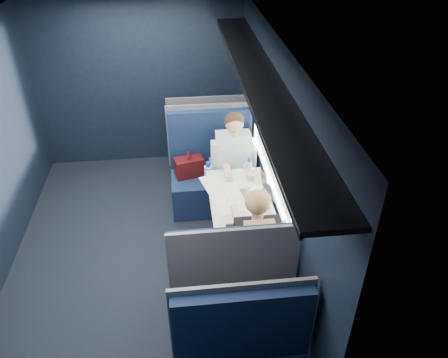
{
  "coord_description": "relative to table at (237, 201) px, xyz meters",
  "views": [
    {
      "loc": [
        0.49,
        -3.6,
        3.4
      ],
      "look_at": [
        0.9,
        0.0,
        0.95
      ],
      "focal_mm": 35.0,
      "sensor_mm": 36.0,
      "label": 1
    }
  ],
  "objects": [
    {
      "name": "papers",
      "position": [
        -0.04,
        0.08,
        0.08
      ],
      "size": [
        0.68,
        0.83,
        0.01
      ],
      "primitive_type": "cube",
      "rotation": [
        0.0,
        0.0,
        0.27
      ],
      "color": "white",
      "rests_on": "table"
    },
    {
      "name": "laptop",
      "position": [
        0.24,
        -0.05,
        0.14
      ],
      "size": [
        0.31,
        0.37,
        0.24
      ],
      "color": "silver",
      "rests_on": "table"
    },
    {
      "name": "seat_bay_far",
      "position": [
        -0.18,
        -0.87,
        -0.25
      ],
      "size": [
        1.04,
        0.62,
        1.26
      ],
      "color": "#0B1734",
      "rests_on": "ground"
    },
    {
      "name": "ground",
      "position": [
        -1.03,
        0.0,
        -0.67
      ],
      "size": [
        2.8,
        4.2,
        0.01
      ],
      "primitive_type": "cube",
      "color": "black"
    },
    {
      "name": "woman",
      "position": [
        0.07,
        -0.71,
        0.06
      ],
      "size": [
        0.53,
        0.56,
        1.32
      ],
      "color": "black",
      "rests_on": "ground"
    },
    {
      "name": "seat_bay_near",
      "position": [
        -0.19,
        0.87,
        -0.24
      ],
      "size": [
        1.04,
        0.62,
        1.26
      ],
      "color": "#0B1734",
      "rests_on": "ground"
    },
    {
      "name": "seat_row_front",
      "position": [
        -0.18,
        1.8,
        -0.25
      ],
      "size": [
        1.04,
        0.51,
        1.16
      ],
      "color": "#0B1734",
      "rests_on": "ground"
    },
    {
      "name": "cup",
      "position": [
        0.22,
        0.37,
        0.12
      ],
      "size": [
        0.06,
        0.06,
        0.08
      ],
      "primitive_type": "cylinder",
      "color": "white",
      "rests_on": "table"
    },
    {
      "name": "room_shell",
      "position": [
        -1.01,
        0.0,
        0.81
      ],
      "size": [
        3.0,
        4.4,
        2.4
      ],
      "color": "black",
      "rests_on": "ground"
    },
    {
      "name": "bottle_small",
      "position": [
        0.17,
        0.32,
        0.18
      ],
      "size": [
        0.07,
        0.07,
        0.24
      ],
      "color": "silver",
      "rests_on": "table"
    },
    {
      "name": "man",
      "position": [
        0.07,
        0.7,
        0.06
      ],
      "size": [
        0.53,
        0.56,
        1.32
      ],
      "color": "black",
      "rests_on": "ground"
    },
    {
      "name": "table",
      "position": [
        0.0,
        0.0,
        0.0
      ],
      "size": [
        0.62,
        1.0,
        0.74
      ],
      "color": "#54565E",
      "rests_on": "ground"
    }
  ]
}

